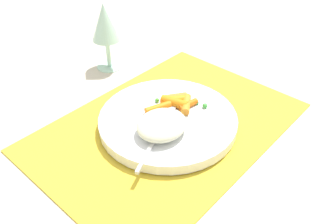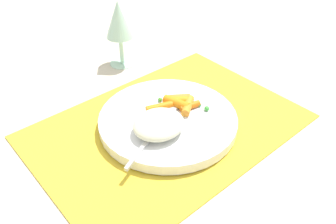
{
  "view_description": "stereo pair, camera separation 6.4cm",
  "coord_description": "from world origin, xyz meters",
  "px_view_note": "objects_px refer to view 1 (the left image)",
  "views": [
    {
      "loc": [
        -0.39,
        -0.35,
        0.43
      ],
      "look_at": [
        0.0,
        0.0,
        0.04
      ],
      "focal_mm": 37.62,
      "sensor_mm": 36.0,
      "label": 1
    },
    {
      "loc": [
        -0.34,
        -0.39,
        0.43
      ],
      "look_at": [
        0.0,
        0.0,
        0.04
      ],
      "focal_mm": 37.62,
      "sensor_mm": 36.0,
      "label": 2
    }
  ],
  "objects_px": {
    "fork": "(163,125)",
    "carrot_portion": "(176,102)",
    "plate": "(168,120)",
    "wine_glass": "(105,24)",
    "rice_mound": "(162,125)"
  },
  "relations": [
    {
      "from": "plate",
      "to": "wine_glass",
      "type": "xyz_separation_m",
      "value": [
        0.08,
        0.26,
        0.09
      ]
    },
    {
      "from": "carrot_portion",
      "to": "wine_glass",
      "type": "distance_m",
      "value": 0.26
    },
    {
      "from": "fork",
      "to": "carrot_portion",
      "type": "bearing_deg",
      "value": 19.9
    },
    {
      "from": "rice_mound",
      "to": "fork",
      "type": "height_order",
      "value": "rice_mound"
    },
    {
      "from": "wine_glass",
      "to": "fork",
      "type": "bearing_deg",
      "value": -111.05
    },
    {
      "from": "plate",
      "to": "rice_mound",
      "type": "relative_size",
      "value": 2.77
    },
    {
      "from": "wine_glass",
      "to": "plate",
      "type": "bearing_deg",
      "value": -106.34
    },
    {
      "from": "plate",
      "to": "wine_glass",
      "type": "height_order",
      "value": "wine_glass"
    },
    {
      "from": "rice_mound",
      "to": "fork",
      "type": "bearing_deg",
      "value": 38.29
    },
    {
      "from": "plate",
      "to": "rice_mound",
      "type": "distance_m",
      "value": 0.05
    },
    {
      "from": "rice_mound",
      "to": "fork",
      "type": "distance_m",
      "value": 0.02
    },
    {
      "from": "fork",
      "to": "wine_glass",
      "type": "distance_m",
      "value": 0.3
    },
    {
      "from": "plate",
      "to": "rice_mound",
      "type": "bearing_deg",
      "value": -151.58
    },
    {
      "from": "carrot_portion",
      "to": "fork",
      "type": "height_order",
      "value": "carrot_portion"
    },
    {
      "from": "plate",
      "to": "carrot_portion",
      "type": "distance_m",
      "value": 0.04
    }
  ]
}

